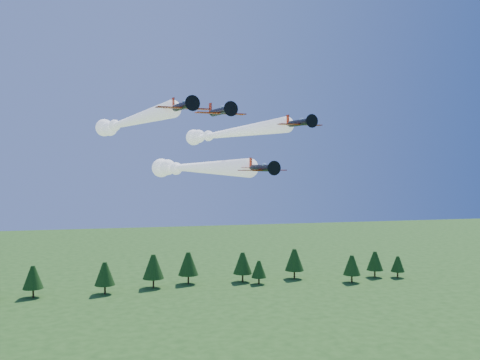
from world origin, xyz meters
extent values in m
cylinder|color=black|center=(1.21, -7.90, 41.92)|extent=(1.77, 4.74, 0.86)
cone|color=black|center=(1.75, -10.56, 41.92)|extent=(1.00, 0.93, 0.86)
cone|color=black|center=(1.86, -11.07, 41.92)|extent=(0.45, 0.46, 0.38)
cylinder|color=black|center=(1.89, -11.21, 41.92)|extent=(1.78, 0.39, 1.81)
cube|color=red|center=(1.28, -8.24, 41.64)|extent=(6.49, 2.41, 0.10)
cube|color=red|center=(0.60, -4.90, 41.96)|extent=(2.60, 1.22, 0.06)
cube|color=red|center=(0.59, -4.81, 42.65)|extent=(0.24, 0.82, 1.25)
ellipsoid|color=#8AB3D5|center=(1.37, -8.66, 42.26)|extent=(0.81, 1.14, 0.54)
sphere|color=white|center=(-5.57, 25.48, 41.92)|extent=(2.30, 2.30, 2.30)
sphere|color=white|center=(-6.43, 29.73, 41.92)|extent=(3.00, 3.00, 3.00)
sphere|color=white|center=(-7.29, 33.97, 41.92)|extent=(3.70, 3.70, 3.70)
cylinder|color=black|center=(-7.94, -1.07, 50.23)|extent=(2.15, 5.41, 0.99)
cone|color=black|center=(-7.24, -4.10, 50.23)|extent=(1.16, 1.09, 0.99)
cone|color=black|center=(-7.11, -4.68, 50.23)|extent=(0.52, 0.53, 0.43)
cylinder|color=black|center=(-7.08, -4.84, 50.23)|extent=(2.03, 0.50, 2.07)
cube|color=red|center=(-7.85, -1.46, 49.91)|extent=(7.41, 2.93, 0.12)
cube|color=red|center=(-8.72, 2.34, 50.28)|extent=(2.97, 1.46, 0.07)
cube|color=red|center=(-8.74, 2.44, 51.07)|extent=(0.30, 0.93, 1.43)
ellipsoid|color=#8AB3D5|center=(-7.74, -1.94, 50.62)|extent=(0.96, 1.31, 0.62)
sphere|color=white|center=(-16.53, 36.48, 50.23)|extent=(2.30, 2.30, 2.30)
sphere|color=white|center=(-17.62, 41.24, 50.23)|extent=(3.00, 3.00, 3.00)
sphere|color=white|center=(-18.71, 46.01, 50.23)|extent=(3.70, 3.70, 3.70)
cylinder|color=black|center=(10.35, 3.67, 48.70)|extent=(1.89, 5.27, 0.96)
cone|color=black|center=(10.90, 0.69, 48.70)|extent=(1.10, 1.02, 0.96)
cone|color=black|center=(11.00, 0.12, 48.70)|extent=(0.49, 0.50, 0.42)
cylinder|color=black|center=(11.03, -0.04, 48.70)|extent=(1.99, 0.40, 2.02)
cube|color=red|center=(10.42, 3.29, 48.40)|extent=(7.22, 2.56, 0.12)
cube|color=red|center=(9.73, 7.02, 48.75)|extent=(2.89, 1.31, 0.07)
cube|color=red|center=(9.71, 7.11, 49.52)|extent=(0.25, 0.91, 1.39)
ellipsoid|color=#8AB3D5|center=(10.50, 2.82, 49.09)|extent=(0.89, 1.26, 0.60)
sphere|color=white|center=(3.15, 42.68, 48.70)|extent=(2.30, 2.30, 2.30)
sphere|color=white|center=(2.23, 47.66, 48.70)|extent=(3.00, 3.00, 3.00)
sphere|color=white|center=(1.31, 52.64, 48.70)|extent=(3.70, 3.70, 3.70)
cylinder|color=black|center=(-1.30, 6.28, 50.41)|extent=(2.16, 5.84, 1.06)
cone|color=black|center=(-0.65, 3.00, 50.41)|extent=(1.23, 1.15, 1.06)
cone|color=black|center=(-0.53, 2.37, 50.41)|extent=(0.55, 0.56, 0.47)
cylinder|color=black|center=(-0.49, 2.19, 50.41)|extent=(2.20, 0.48, 2.23)
cube|color=red|center=(-1.22, 5.87, 50.07)|extent=(8.00, 2.94, 0.13)
cube|color=red|center=(-2.04, 9.99, 50.46)|extent=(3.20, 1.49, 0.07)
cube|color=red|center=(-2.06, 10.09, 51.31)|extent=(0.29, 1.01, 1.54)
ellipsoid|color=#8AB3D5|center=(-1.12, 5.34, 50.83)|extent=(1.00, 1.40, 0.66)
cylinder|color=#382314|center=(79.69, 111.40, 1.36)|extent=(0.60, 0.60, 2.73)
cone|color=black|center=(79.69, 111.40, 6.23)|extent=(6.23, 6.23, 7.01)
cylinder|color=#382314|center=(67.20, 105.05, 1.38)|extent=(0.60, 0.60, 2.76)
cone|color=black|center=(67.20, 105.05, 6.30)|extent=(6.30, 6.30, 7.09)
cylinder|color=#382314|center=(28.89, 115.17, 1.50)|extent=(0.60, 0.60, 3.01)
cone|color=black|center=(28.89, 115.17, 6.88)|extent=(6.88, 6.88, 7.74)
cylinder|color=#382314|center=(-19.72, 107.80, 1.47)|extent=(0.60, 0.60, 2.94)
cone|color=black|center=(-19.72, 107.80, 6.72)|extent=(6.72, 6.72, 7.56)
cylinder|color=#382314|center=(9.17, 116.56, 1.59)|extent=(0.60, 0.60, 3.18)
cone|color=black|center=(9.17, 116.56, 7.26)|extent=(7.26, 7.26, 8.17)
cylinder|color=#382314|center=(49.05, 115.98, 1.56)|extent=(0.60, 0.60, 3.12)
cone|color=black|center=(49.05, 115.98, 7.13)|extent=(7.13, 7.13, 8.02)
cylinder|color=#382314|center=(-42.08, 108.37, 1.42)|extent=(0.60, 0.60, 2.85)
cone|color=black|center=(-42.08, 108.37, 6.51)|extent=(6.51, 6.51, 7.33)
cylinder|color=#382314|center=(33.71, 110.43, 1.17)|extent=(0.60, 0.60, 2.34)
cone|color=black|center=(33.71, 110.43, 5.36)|extent=(5.36, 5.36, 6.03)
cylinder|color=#382314|center=(-3.47, 113.12, 1.62)|extent=(0.60, 0.60, 3.24)
cone|color=black|center=(-3.47, 113.12, 7.40)|extent=(7.40, 7.40, 8.32)
cylinder|color=#382314|center=(87.82, 108.85, 1.13)|extent=(0.60, 0.60, 2.26)
cone|color=black|center=(87.82, 108.85, 5.16)|extent=(5.16, 5.16, 5.81)
camera|label=1|loc=(-17.11, -72.86, 42.13)|focal=40.00mm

